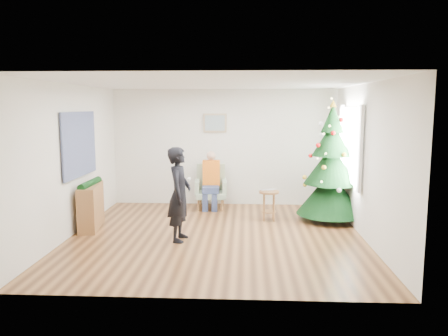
# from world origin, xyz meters

# --- Properties ---
(floor) EXTENTS (5.00, 5.00, 0.00)m
(floor) POSITION_xyz_m (0.00, 0.00, 0.00)
(floor) COLOR brown
(floor) RESTS_ON ground
(ceiling) EXTENTS (5.00, 5.00, 0.00)m
(ceiling) POSITION_xyz_m (0.00, 0.00, 2.60)
(ceiling) COLOR white
(ceiling) RESTS_ON wall_back
(wall_back) EXTENTS (5.00, 0.00, 5.00)m
(wall_back) POSITION_xyz_m (0.00, 2.50, 1.30)
(wall_back) COLOR silver
(wall_back) RESTS_ON floor
(wall_front) EXTENTS (5.00, 0.00, 5.00)m
(wall_front) POSITION_xyz_m (0.00, -2.50, 1.30)
(wall_front) COLOR silver
(wall_front) RESTS_ON floor
(wall_left) EXTENTS (0.00, 5.00, 5.00)m
(wall_left) POSITION_xyz_m (-2.50, 0.00, 1.30)
(wall_left) COLOR silver
(wall_left) RESTS_ON floor
(wall_right) EXTENTS (0.00, 5.00, 5.00)m
(wall_right) POSITION_xyz_m (2.50, 0.00, 1.30)
(wall_right) COLOR silver
(wall_right) RESTS_ON floor
(window_panel) EXTENTS (0.04, 1.30, 1.40)m
(window_panel) POSITION_xyz_m (2.47, 1.00, 1.50)
(window_panel) COLOR white
(window_panel) RESTS_ON wall_right
(curtains) EXTENTS (0.05, 1.75, 1.50)m
(curtains) POSITION_xyz_m (2.44, 1.00, 1.50)
(curtains) COLOR white
(curtains) RESTS_ON wall_right
(christmas_tree) EXTENTS (1.30, 1.30, 2.34)m
(christmas_tree) POSITION_xyz_m (2.15, 1.18, 1.05)
(christmas_tree) COLOR #3F2816
(christmas_tree) RESTS_ON floor
(stool) EXTENTS (0.39, 0.39, 0.58)m
(stool) POSITION_xyz_m (0.95, 1.10, 0.30)
(stool) COLOR brown
(stool) RESTS_ON floor
(laptop) EXTENTS (0.37, 0.31, 0.03)m
(laptop) POSITION_xyz_m (0.95, 1.10, 0.59)
(laptop) COLOR silver
(laptop) RESTS_ON stool
(armchair) EXTENTS (0.71, 0.66, 0.96)m
(armchair) POSITION_xyz_m (-0.26, 2.06, 0.35)
(armchair) COLOR gray
(armchair) RESTS_ON floor
(seated_person) EXTENTS (0.39, 0.55, 1.25)m
(seated_person) POSITION_xyz_m (-0.26, 2.01, 0.63)
(seated_person) COLOR navy
(seated_person) RESTS_ON armchair
(standing_man) EXTENTS (0.41, 0.60, 1.56)m
(standing_man) POSITION_xyz_m (-0.59, -0.28, 0.78)
(standing_man) COLOR black
(standing_man) RESTS_ON floor
(game_controller) EXTENTS (0.05, 0.13, 0.04)m
(game_controller) POSITION_xyz_m (-0.43, -0.31, 1.04)
(game_controller) COLOR white
(game_controller) RESTS_ON standing_man
(console) EXTENTS (0.45, 1.03, 0.80)m
(console) POSITION_xyz_m (-2.33, 0.38, 0.40)
(console) COLOR brown
(console) RESTS_ON floor
(garland) EXTENTS (0.14, 0.90, 0.14)m
(garland) POSITION_xyz_m (-2.33, 0.38, 0.82)
(garland) COLOR black
(garland) RESTS_ON console
(tapestry) EXTENTS (0.03, 1.50, 1.15)m
(tapestry) POSITION_xyz_m (-2.46, 0.30, 1.55)
(tapestry) COLOR black
(tapestry) RESTS_ON wall_left
(framed_picture) EXTENTS (0.52, 0.05, 0.42)m
(framed_picture) POSITION_xyz_m (-0.20, 2.46, 1.85)
(framed_picture) COLOR tan
(framed_picture) RESTS_ON wall_back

